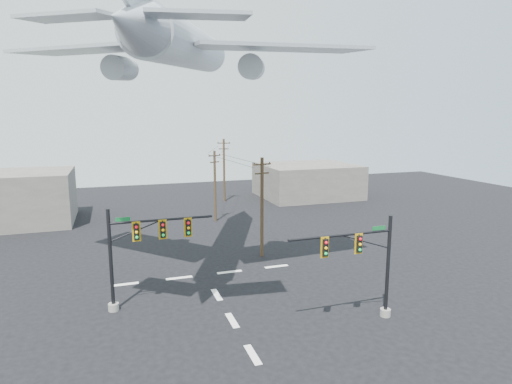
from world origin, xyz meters
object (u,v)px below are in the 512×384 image
object	(u,v)px
signal_mast_near	(368,265)
utility_pole_b	(215,185)
utility_pole_c	(224,169)
signal_mast_far	(138,251)
airliner	(186,47)
utility_pole_a	(262,205)

from	to	relation	value
signal_mast_near	utility_pole_b	world-z (taller)	utility_pole_b
utility_pole_c	signal_mast_far	bearing A→B (deg)	-94.30
signal_mast_near	utility_pole_b	distance (m)	27.53
signal_mast_near	utility_pole_c	world-z (taller)	utility_pole_c
utility_pole_b	airliner	bearing A→B (deg)	-134.21
signal_mast_near	utility_pole_a	size ratio (longest dim) A/B	0.79
signal_mast_near	utility_pole_c	bearing A→B (deg)	88.18
signal_mast_near	utility_pole_c	size ratio (longest dim) A/B	0.76
signal_mast_near	utility_pole_c	distance (m)	39.06
utility_pole_c	airliner	xyz separation A→B (m)	(-9.86, -28.08, 12.35)
utility_pole_b	airliner	distance (m)	21.57
utility_pole_b	utility_pole_c	size ratio (longest dim) A/B	0.92
signal_mast_near	utility_pole_b	bearing A→B (deg)	95.95
signal_mast_near	utility_pole_b	xyz separation A→B (m)	(-2.85, 27.37, 0.89)
utility_pole_c	airliner	size ratio (longest dim) A/B	0.34
utility_pole_b	utility_pole_c	world-z (taller)	utility_pole_c
signal_mast_near	signal_mast_far	world-z (taller)	signal_mast_far
utility_pole_a	utility_pole_c	xyz separation A→B (m)	(3.18, 25.58, 0.17)
airliner	utility_pole_a	bearing A→B (deg)	-47.34
signal_mast_near	signal_mast_far	xyz separation A→B (m)	(-12.85, 6.18, 0.30)
signal_mast_near	airliner	distance (m)	19.49
utility_pole_a	signal_mast_near	bearing A→B (deg)	-95.12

